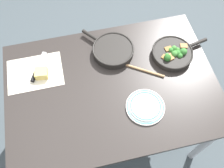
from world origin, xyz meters
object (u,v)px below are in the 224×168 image
(skillet_eggs, at_px, (113,50))
(grater_knife, at_px, (37,71))
(skillet_broccoli, at_px, (173,53))
(dinner_plate_stack, at_px, (145,106))
(wooden_spoon, at_px, (129,66))
(cheese_block, at_px, (42,73))

(skillet_eggs, distance_m, grater_knife, 0.50)
(skillet_broccoli, distance_m, dinner_plate_stack, 0.42)
(skillet_broccoli, distance_m, grater_knife, 0.88)
(skillet_broccoli, relative_size, dinner_plate_stack, 1.72)
(wooden_spoon, relative_size, grater_knife, 1.49)
(dinner_plate_stack, bearing_deg, skillet_eggs, 102.70)
(cheese_block, bearing_deg, grater_knife, 130.60)
(skillet_eggs, xyz_separation_m, wooden_spoon, (0.08, -0.13, -0.02))
(wooden_spoon, height_order, grater_knife, grater_knife)
(skillet_eggs, height_order, cheese_block, skillet_eggs)
(skillet_eggs, distance_m, cheese_block, 0.47)
(wooden_spoon, xyz_separation_m, grater_knife, (-0.58, 0.09, 0.00))
(skillet_eggs, bearing_deg, skillet_broccoli, -145.87)
(skillet_eggs, relative_size, dinner_plate_stack, 1.50)
(skillet_broccoli, relative_size, grater_knife, 1.78)
(grater_knife, xyz_separation_m, cheese_block, (0.03, -0.04, 0.02))
(skillet_broccoli, distance_m, cheese_block, 0.84)
(skillet_eggs, xyz_separation_m, dinner_plate_stack, (0.10, -0.42, -0.01))
(grater_knife, height_order, dinner_plate_stack, dinner_plate_stack)
(dinner_plate_stack, bearing_deg, cheese_block, 147.91)
(grater_knife, bearing_deg, wooden_spoon, -74.72)
(wooden_spoon, height_order, cheese_block, cheese_block)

